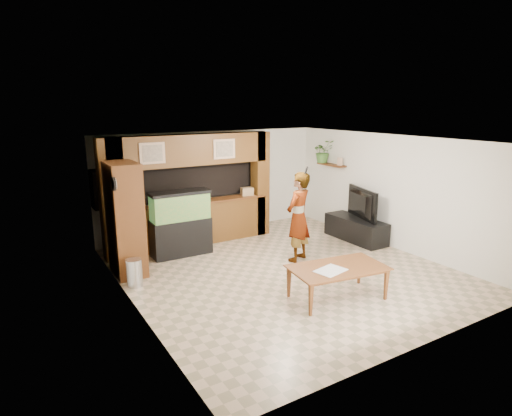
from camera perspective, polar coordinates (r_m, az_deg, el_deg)
floor at (r=8.71m, az=3.74°, el=-8.31°), size 6.50×6.50×0.00m
ceiling at (r=8.10m, az=4.02°, el=8.99°), size 6.50×6.50×0.00m
wall_back at (r=11.07m, az=-5.83°, el=3.44°), size 6.00×0.00×6.00m
wall_left at (r=7.08m, az=-16.46°, el=-2.96°), size 0.00×6.50×6.50m
wall_right at (r=10.29m, az=17.70°, el=2.08°), size 0.00×6.50×6.50m
partition at (r=10.14m, az=-9.18°, el=2.46°), size 4.20×0.99×2.60m
wall_clock at (r=7.90m, az=-18.42°, el=3.08°), size 0.05×0.25×0.25m
wall_shelf at (r=11.48m, az=10.02°, el=5.69°), size 0.25×0.90×0.04m
pantry_cabinet at (r=8.60m, az=-17.06°, el=-1.46°), size 0.55×0.90×2.20m
trash_can at (r=8.20m, az=-15.90°, el=-8.32°), size 0.28×0.28×0.52m
aquarium at (r=9.50m, az=-10.01°, el=-2.13°), size 1.30×0.49×1.44m
tv_stand at (r=10.77m, az=13.16°, el=-2.76°), size 0.60×1.64×0.55m
television at (r=10.61m, az=13.35°, el=0.58°), size 0.51×1.28×0.74m
photo_frame at (r=11.23m, az=11.12°, el=6.09°), size 0.06×0.15×0.20m
potted_plant at (r=11.67m, az=8.93°, el=7.46°), size 0.64×0.58×0.61m
person at (r=9.02m, az=5.66°, el=-1.18°), size 0.82×0.70×1.91m
microphone at (r=8.72m, az=6.71°, el=5.00°), size 0.04×0.11×0.17m
dining_table at (r=7.53m, az=10.90°, el=-9.83°), size 1.75×1.13×0.57m
newspaper_a at (r=7.26m, az=9.90°, el=-8.21°), size 0.58×0.47×0.01m
counter_box at (r=10.66m, az=-1.21°, el=2.22°), size 0.32×0.24×0.20m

